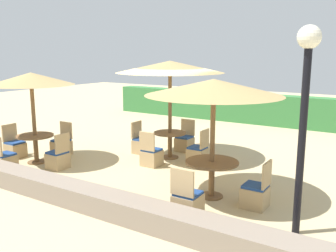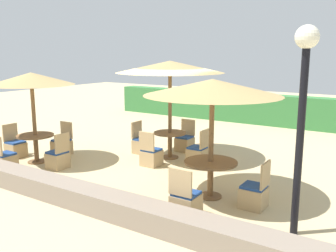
% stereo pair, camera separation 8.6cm
% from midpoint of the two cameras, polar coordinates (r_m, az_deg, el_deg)
% --- Properties ---
extents(ground_plane, '(40.00, 40.00, 0.00)m').
position_cam_midpoint_polar(ground_plane, '(10.14, -1.61, -5.55)').
color(ground_plane, '#C6B284').
extents(hedge_row, '(13.00, 0.70, 1.23)m').
position_cam_midpoint_polar(hedge_row, '(16.06, 12.54, 2.66)').
color(hedge_row, '#387A3D').
rests_on(hedge_row, ground_plane).
extents(stone_border, '(10.00, 0.56, 0.40)m').
position_cam_midpoint_polar(stone_border, '(7.81, -15.18, -9.59)').
color(stone_border, gray).
rests_on(stone_border, ground_plane).
extents(lamp_post, '(0.36, 0.36, 3.32)m').
position_cam_midpoint_polar(lamp_post, '(6.07, 20.32, 5.14)').
color(lamp_post, black).
rests_on(lamp_post, ground_plane).
extents(parasol_front_right, '(2.71, 2.71, 2.41)m').
position_cam_midpoint_polar(parasol_front_right, '(7.35, 7.12, 5.81)').
color(parasol_front_right, brown).
rests_on(parasol_front_right, ground_plane).
extents(round_table_front_right, '(1.08, 1.08, 0.76)m').
position_cam_midpoint_polar(round_table_front_right, '(7.67, 6.83, -6.50)').
color(round_table_front_right, brown).
rests_on(round_table_front_right, ground_plane).
extents(patio_chair_front_right_east, '(0.46, 0.46, 0.93)m').
position_cam_midpoint_polar(patio_chair_front_right_east, '(7.41, 13.36, -10.13)').
color(patio_chair_front_right_east, tan).
rests_on(patio_chair_front_right_east, ground_plane).
extents(patio_chair_front_right_south, '(0.46, 0.46, 0.93)m').
position_cam_midpoint_polar(patio_chair_front_right_south, '(6.88, 3.05, -11.53)').
color(patio_chair_front_right_south, tan).
rests_on(patio_chair_front_right_south, ground_plane).
extents(parasol_front_left, '(2.22, 2.22, 2.41)m').
position_cam_midpoint_polar(parasol_front_left, '(10.36, -19.89, 6.72)').
color(parasol_front_left, brown).
rests_on(parasol_front_left, ground_plane).
extents(round_table_front_left, '(0.96, 0.96, 0.76)m').
position_cam_midpoint_polar(round_table_front_left, '(10.60, -19.30, -2.25)').
color(round_table_front_left, brown).
rests_on(round_table_front_left, ground_plane).
extents(patio_chair_front_left_west, '(0.46, 0.46, 0.93)m').
position_cam_midpoint_polar(patio_chair_front_left_west, '(11.44, -22.04, -3.08)').
color(patio_chair_front_left_west, tan).
rests_on(patio_chair_front_left_west, ground_plane).
extents(patio_chair_front_left_south, '(0.46, 0.46, 0.93)m').
position_cam_midpoint_polar(patio_chair_front_left_south, '(10.21, -23.44, -4.84)').
color(patio_chair_front_left_south, tan).
rests_on(patio_chair_front_left_south, ground_plane).
extents(patio_chair_front_left_north, '(0.46, 0.46, 0.93)m').
position_cam_midpoint_polar(patio_chair_front_left_north, '(11.28, -15.62, -2.87)').
color(patio_chair_front_left_north, tan).
rests_on(patio_chair_front_left_north, ground_plane).
extents(patio_chair_front_left_east, '(0.46, 0.46, 0.93)m').
position_cam_midpoint_polar(patio_chair_front_left_east, '(9.95, -16.18, -4.75)').
color(patio_chair_front_left_east, tan).
rests_on(patio_chair_front_left_east, ground_plane).
extents(parasol_center, '(2.95, 2.95, 2.70)m').
position_cam_midpoint_polar(parasol_center, '(10.18, 0.55, 8.96)').
color(parasol_center, brown).
rests_on(parasol_center, ground_plane).
extents(round_table_center, '(0.91, 0.91, 0.73)m').
position_cam_midpoint_polar(round_table_center, '(10.44, 0.53, -1.98)').
color(round_table_center, brown).
rests_on(round_table_center, ground_plane).
extents(patio_chair_center_north, '(0.46, 0.46, 0.93)m').
position_cam_midpoint_polar(patio_chair_center_north, '(11.27, 2.80, -2.47)').
color(patio_chair_center_north, tan).
rests_on(patio_chair_center_north, ground_plane).
extents(patio_chair_center_west, '(0.46, 0.46, 0.93)m').
position_cam_midpoint_polar(patio_chair_center_west, '(11.01, -3.76, -2.81)').
color(patio_chair_center_west, tan).
rests_on(patio_chair_center_west, ground_plane).
extents(patio_chair_center_south, '(0.46, 0.46, 0.93)m').
position_cam_midpoint_polar(patio_chair_center_south, '(9.79, -2.34, -4.57)').
color(patio_chair_center_south, tan).
rests_on(patio_chair_center_south, ground_plane).
extents(patio_chair_center_east, '(0.46, 0.46, 0.93)m').
position_cam_midpoint_polar(patio_chair_center_east, '(10.03, 4.79, -4.21)').
color(patio_chair_center_east, tan).
rests_on(patio_chair_center_east, ground_plane).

